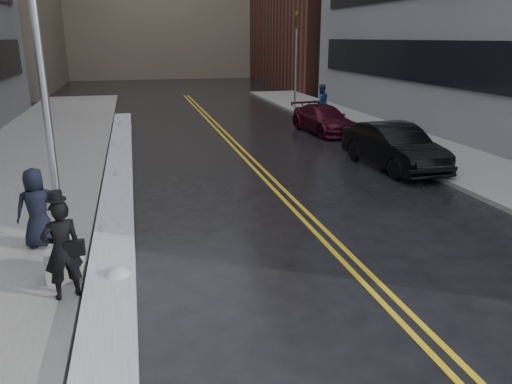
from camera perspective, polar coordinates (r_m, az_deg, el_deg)
ground at (r=8.92m, az=-0.05°, el=-13.95°), size 160.00×160.00×0.00m
sidewalk_west at (r=18.43m, az=-25.63°, el=1.24°), size 5.50×50.00×0.15m
sidewalk_east at (r=21.52m, az=19.97°, el=4.02°), size 4.00×50.00×0.15m
lane_line_left at (r=18.49m, az=-0.31°, el=2.79°), size 0.12×50.00×0.01m
lane_line_right at (r=18.56m, az=0.60°, el=2.85°), size 0.12×50.00×0.01m
snow_ridge at (r=16.06m, az=-15.48°, el=0.52°), size 0.90×30.00×0.34m
lamppost at (r=9.76m, az=-22.25°, el=3.60°), size 0.65×0.65×7.62m
fire_hydrant at (r=20.89m, az=17.80°, el=5.19°), size 0.26×0.26×0.73m
traffic_signal at (r=33.08m, az=4.58°, el=15.09°), size 0.16×0.20×6.00m
pedestrian_fedora at (r=9.43m, az=-21.28°, el=-6.17°), size 0.78×0.64×1.83m
pedestrian_c at (r=11.94m, az=-23.74°, el=-1.69°), size 1.00×0.79×1.79m
pedestrian_east at (r=28.25m, az=7.44°, el=10.08°), size 1.05×0.85×2.02m
car_black at (r=18.93m, az=15.47°, el=5.03°), size 2.07×5.06×1.63m
car_maroon at (r=25.61m, az=7.74°, el=8.24°), size 2.38×4.85×1.36m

